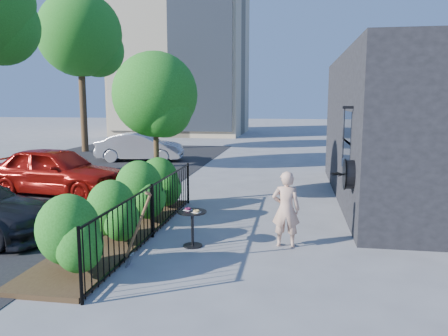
% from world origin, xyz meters
% --- Properties ---
extents(ground, '(120.00, 120.00, 0.00)m').
position_xyz_m(ground, '(0.00, 0.00, 0.00)').
color(ground, gray).
rests_on(ground, ground).
extents(fence, '(0.05, 6.05, 1.10)m').
position_xyz_m(fence, '(-1.50, 0.00, 0.56)').
color(fence, black).
rests_on(fence, ground).
extents(planting_bed, '(1.30, 6.00, 0.08)m').
position_xyz_m(planting_bed, '(-2.20, 0.00, 0.04)').
color(planting_bed, '#382616').
rests_on(planting_bed, ground).
extents(shrubs, '(1.10, 5.60, 1.24)m').
position_xyz_m(shrubs, '(-2.10, 0.10, 0.70)').
color(shrubs, '#1D6016').
rests_on(shrubs, ground).
extents(patio_tree, '(2.20, 2.20, 3.94)m').
position_xyz_m(patio_tree, '(-2.24, 2.76, 2.76)').
color(patio_tree, '#3F2B19').
rests_on(patio_tree, ground).
extents(street, '(9.00, 30.00, 0.01)m').
position_xyz_m(street, '(-7.00, 3.00, 0.00)').
color(street, black).
rests_on(street, ground).
extents(street_tree_far, '(4.40, 4.40, 8.28)m').
position_xyz_m(street_tree_far, '(-9.94, 13.96, 5.92)').
color(street_tree_far, '#3F2B19').
rests_on(street_tree_far, ground).
extents(cafe_table, '(0.54, 0.54, 0.73)m').
position_xyz_m(cafe_table, '(-0.57, -0.41, 0.47)').
color(cafe_table, black).
rests_on(cafe_table, ground).
extents(woman, '(0.53, 0.35, 1.44)m').
position_xyz_m(woman, '(1.16, -0.12, 0.72)').
color(woman, '#D7A68B').
rests_on(woman, ground).
extents(shovel, '(0.49, 0.17, 1.31)m').
position_xyz_m(shovel, '(-1.25, -1.55, 0.57)').
color(shovel, brown).
rests_on(shovel, ground).
extents(car_red, '(4.33, 2.20, 1.41)m').
position_xyz_m(car_red, '(-5.62, 3.53, 0.71)').
color(car_red, '#A3130D').
rests_on(car_red, ground).
extents(car_silver, '(4.03, 1.84, 1.28)m').
position_xyz_m(car_silver, '(-5.69, 10.82, 0.64)').
color(car_silver, '#A3A2A7').
rests_on(car_silver, ground).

